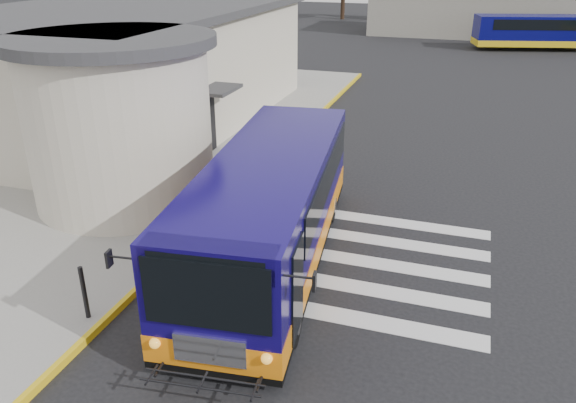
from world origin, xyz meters
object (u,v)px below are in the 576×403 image
(transit_bus, at_px, (270,214))
(bollard, at_px, (84,293))
(pedestrian_b, at_px, (125,203))
(pedestrian_a, at_px, (130,190))
(far_bus_a, at_px, (532,31))

(transit_bus, xyz_separation_m, bollard, (-2.72, -3.50, -0.57))
(transit_bus, height_order, pedestrian_b, transit_bus)
(transit_bus, xyz_separation_m, pedestrian_a, (-4.30, 0.69, -0.22))
(pedestrian_a, height_order, pedestrian_b, pedestrian_a)
(pedestrian_b, height_order, far_bus_a, far_bus_a)
(transit_bus, xyz_separation_m, pedestrian_b, (-4.17, 0.21, -0.38))
(pedestrian_b, bearing_deg, pedestrian_a, 150.93)
(pedestrian_a, relative_size, pedestrian_b, 1.21)
(pedestrian_b, bearing_deg, far_bus_a, 117.87)
(pedestrian_a, relative_size, far_bus_a, 0.22)
(pedestrian_a, xyz_separation_m, bollard, (1.57, -4.18, -0.35))
(pedestrian_a, relative_size, bollard, 1.59)
(transit_bus, height_order, far_bus_a, transit_bus)
(transit_bus, distance_m, bollard, 4.47)
(far_bus_a, bearing_deg, transit_bus, 153.01)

